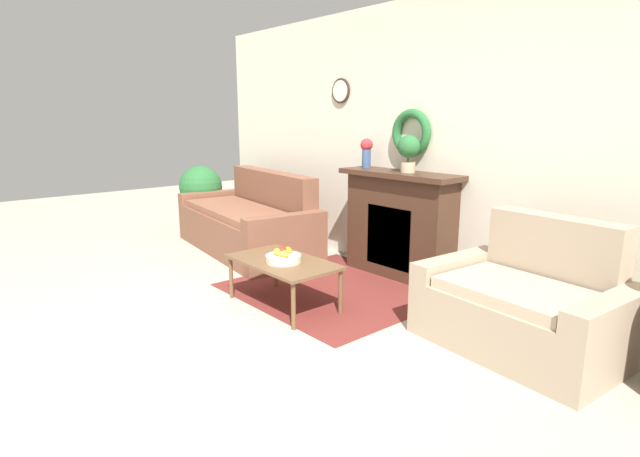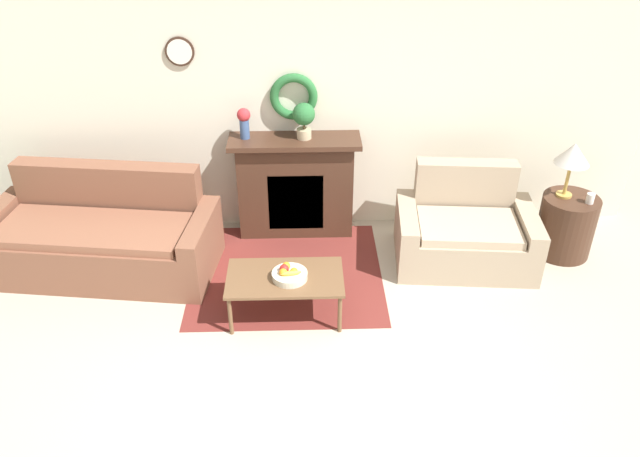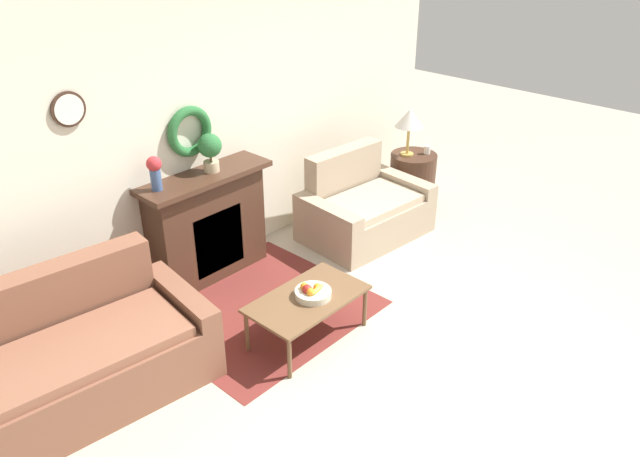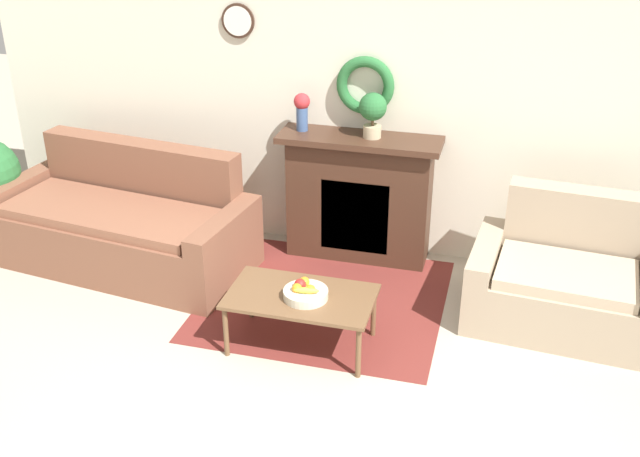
# 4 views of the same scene
# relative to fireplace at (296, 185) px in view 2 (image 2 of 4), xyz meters

# --- Properties ---
(ground_plane) EXTENTS (16.00, 16.00, 0.00)m
(ground_plane) POSITION_rel_fireplace_xyz_m (0.14, -2.55, -0.54)
(ground_plane) COLOR #ADA38E
(floor_rug) EXTENTS (1.80, 1.67, 0.01)m
(floor_rug) POSITION_rel_fireplace_xyz_m (-0.09, -0.77, -0.53)
(floor_rug) COLOR maroon
(floor_rug) RESTS_ON ground_plane
(wall_back) EXTENTS (6.80, 0.15, 2.70)m
(wall_back) POSITION_rel_fireplace_xyz_m (0.13, 0.21, 0.81)
(wall_back) COLOR beige
(wall_back) RESTS_ON ground_plane
(fireplace) EXTENTS (1.30, 0.41, 1.06)m
(fireplace) POSITION_rel_fireplace_xyz_m (0.00, 0.00, 0.00)
(fireplace) COLOR #42281C
(fireplace) RESTS_ON ground_plane
(couch_left) EXTENTS (2.24, 1.21, 0.94)m
(couch_left) POSITION_rel_fireplace_xyz_m (-1.84, -0.60, -0.21)
(couch_left) COLOR brown
(couch_left) RESTS_ON ground_plane
(loveseat_right) EXTENTS (1.38, 1.00, 0.90)m
(loveseat_right) POSITION_rel_fireplace_xyz_m (1.64, -0.56, -0.24)
(loveseat_right) COLOR tan
(loveseat_right) RESTS_ON ground_plane
(coffee_table) EXTENTS (0.99, 0.57, 0.40)m
(coffee_table) POSITION_rel_fireplace_xyz_m (-0.09, -1.39, -0.17)
(coffee_table) COLOR brown
(coffee_table) RESTS_ON ground_plane
(fruit_bowl) EXTENTS (0.30, 0.30, 0.12)m
(fruit_bowl) POSITION_rel_fireplace_xyz_m (-0.05, -1.41, -0.09)
(fruit_bowl) COLOR beige
(fruit_bowl) RESTS_ON coffee_table
(side_table_by_loveseat) EXTENTS (0.54, 0.54, 0.62)m
(side_table_by_loveseat) POSITION_rel_fireplace_xyz_m (2.66, -0.49, -0.23)
(side_table_by_loveseat) COLOR #42281C
(side_table_by_loveseat) RESTS_ON ground_plane
(table_lamp) EXTENTS (0.32, 0.32, 0.55)m
(table_lamp) POSITION_rel_fireplace_xyz_m (2.59, -0.44, 0.51)
(table_lamp) COLOR #B28E42
(table_lamp) RESTS_ON side_table_by_loveseat
(mug) EXTENTS (0.08, 0.08, 0.10)m
(mug) POSITION_rel_fireplace_xyz_m (2.78, -0.59, 0.13)
(mug) COLOR silver
(mug) RESTS_ON side_table_by_loveseat
(vase_on_mantel_left) EXTENTS (0.13, 0.13, 0.30)m
(vase_on_mantel_left) POSITION_rel_fireplace_xyz_m (-0.48, 0.01, 0.70)
(vase_on_mantel_left) COLOR #3D5684
(vase_on_mantel_left) RESTS_ON fireplace
(potted_plant_on_mantel) EXTENTS (0.22, 0.22, 0.36)m
(potted_plant_on_mantel) POSITION_rel_fireplace_xyz_m (0.09, -0.01, 0.74)
(potted_plant_on_mantel) COLOR tan
(potted_plant_on_mantel) RESTS_ON fireplace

